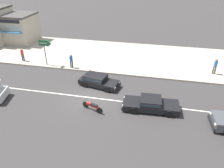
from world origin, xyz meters
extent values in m
plane|color=#383535|center=(0.00, 0.00, 0.00)|extent=(160.00, 160.00, 0.00)
cube|color=silver|center=(0.00, 0.00, 0.00)|extent=(50.40, 0.14, 0.01)
cube|color=#ADA393|center=(0.00, 9.84, 0.07)|extent=(68.00, 10.00, 0.15)
cube|color=black|center=(5.29, -0.61, 0.41)|extent=(4.57, 1.94, 0.48)
cube|color=black|center=(5.23, -0.61, 0.85)|extent=(1.76, 1.63, 0.42)
cube|color=#28333D|center=(5.23, -0.61, 0.85)|extent=(1.70, 1.66, 0.27)
cube|color=black|center=(3.00, -0.73, 0.31)|extent=(0.21, 1.68, 0.28)
cube|color=white|center=(3.06, -1.33, 0.51)|extent=(0.09, 0.24, 0.14)
cube|color=white|center=(3.00, -0.13, 0.51)|extent=(0.09, 0.24, 0.14)
cylinder|color=black|center=(3.94, -1.49, 0.30)|extent=(0.61, 0.25, 0.60)
cylinder|color=black|center=(3.86, 0.13, 0.30)|extent=(0.61, 0.25, 0.60)
cylinder|color=black|center=(6.72, -1.35, 0.30)|extent=(0.61, 0.25, 0.60)
cylinder|color=black|center=(6.64, 0.27, 0.30)|extent=(0.61, 0.25, 0.60)
cube|color=black|center=(9.79, -1.80, 0.31)|extent=(0.26, 1.74, 0.28)
cube|color=white|center=(9.87, -2.41, 0.67)|extent=(0.10, 0.25, 0.14)
cube|color=white|center=(9.77, -1.17, 0.67)|extent=(0.10, 0.25, 0.14)
cylinder|color=black|center=(10.63, -0.88, 0.30)|extent=(0.62, 0.27, 0.60)
cylinder|color=black|center=(-8.36, -1.16, 0.30)|extent=(0.63, 0.34, 0.60)
cube|color=black|center=(0.11, 2.20, 0.41)|extent=(4.04, 2.33, 0.48)
cube|color=black|center=(-0.26, 2.27, 0.88)|extent=(2.34, 1.83, 0.46)
cube|color=#28333D|center=(-0.26, 2.27, 0.88)|extent=(2.26, 1.84, 0.29)
cube|color=black|center=(2.01, 1.80, 0.31)|extent=(0.44, 1.55, 0.28)
cube|color=white|center=(2.10, 2.35, 0.51)|extent=(0.13, 0.25, 0.14)
cube|color=white|center=(1.87, 1.26, 0.51)|extent=(0.13, 0.25, 0.14)
cylinder|color=black|center=(1.41, 2.69, 0.30)|extent=(0.63, 0.34, 0.60)
cylinder|color=black|center=(1.10, 1.21, 0.30)|extent=(0.63, 0.34, 0.60)
cylinder|color=black|center=(-0.89, 3.18, 0.30)|extent=(0.63, 0.34, 0.60)
cylinder|color=black|center=(-1.20, 1.70, 0.30)|extent=(0.63, 0.34, 0.60)
cylinder|color=black|center=(-0.04, -1.51, 0.28)|extent=(0.56, 0.30, 0.56)
cylinder|color=black|center=(1.29, -2.04, 0.28)|extent=(0.56, 0.30, 0.56)
cube|color=red|center=(0.63, -1.77, 0.48)|extent=(1.19, 0.58, 0.18)
cube|color=black|center=(0.79, -1.84, 0.62)|extent=(0.69, 0.46, 0.12)
ellipsoid|color=red|center=(0.39, -1.68, 0.60)|extent=(0.46, 0.37, 0.22)
cylinder|color=#232326|center=(-0.01, -1.52, 0.78)|extent=(0.23, 0.53, 0.03)
cylinder|color=#4C4C51|center=(-7.00, 5.39, 1.30)|extent=(0.10, 0.10, 2.31)
cube|color=#236638|center=(-7.00, 5.35, 2.78)|extent=(1.14, 0.06, 0.64)
cone|color=#236638|center=(-6.25, 5.35, 2.78)|extent=(0.36, 0.70, 0.70)
cube|color=white|center=(-7.00, 5.31, 2.78)|extent=(0.91, 0.01, 0.10)
cylinder|color=#232838|center=(-10.36, 5.81, 0.53)|extent=(0.14, 0.14, 0.77)
cylinder|color=#232838|center=(-10.16, 5.81, 0.53)|extent=(0.14, 0.14, 0.77)
cylinder|color=#D63D33|center=(-10.26, 5.81, 1.20)|extent=(0.34, 0.34, 0.57)
sphere|color=#D6AD89|center=(-10.26, 5.81, 1.60)|extent=(0.21, 0.21, 0.21)
cylinder|color=#333338|center=(-3.98, 5.25, 0.55)|extent=(0.14, 0.14, 0.80)
cylinder|color=#333338|center=(-3.78, 5.25, 0.55)|extent=(0.14, 0.14, 0.80)
cylinder|color=#336BB7|center=(-3.88, 5.25, 1.25)|extent=(0.34, 0.34, 0.60)
sphere|color=#D6AD89|center=(-3.88, 5.25, 1.65)|extent=(0.22, 0.22, 0.22)
cylinder|color=#4C4238|center=(11.37, 7.00, 0.57)|extent=(0.14, 0.14, 0.84)
cylinder|color=#4C4238|center=(11.57, 7.00, 0.57)|extent=(0.14, 0.14, 0.84)
cylinder|color=#336BB7|center=(11.47, 7.00, 1.31)|extent=(0.34, 0.34, 0.63)
sphere|color=#997051|center=(11.47, 7.00, 1.74)|extent=(0.23, 0.23, 0.23)
cube|color=#B2A893|center=(-15.60, 12.30, 2.02)|extent=(6.46, 4.23, 3.73)
cube|color=#474442|center=(-15.60, 12.30, 4.00)|extent=(6.59, 4.32, 0.24)
cube|color=#286BA3|center=(-15.60, 9.84, 2.20)|extent=(5.81, 0.90, 0.28)
cube|color=black|center=(-15.60, 10.17, 3.58)|extent=(5.49, 0.08, 0.44)
camera|label=1|loc=(5.23, -15.60, 10.85)|focal=35.00mm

